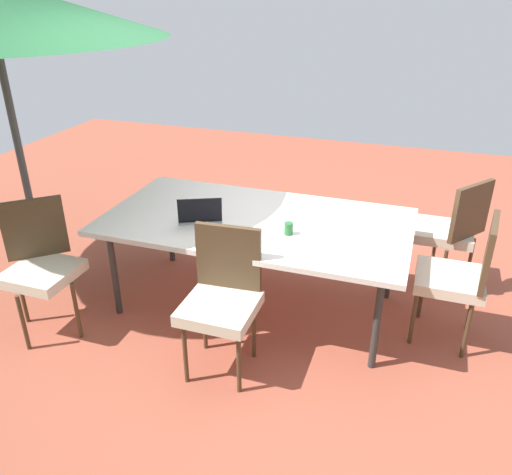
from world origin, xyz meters
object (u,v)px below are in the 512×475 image
Objects in this scene: chair_west at (460,274)px; chair_southwest at (451,228)px; chair_northeast at (40,262)px; laptop at (200,215)px; dining_table at (256,225)px; chair_north at (222,295)px; cup at (289,229)px.

chair_southwest is at bearing -168.53° from chair_west.
chair_west is (-0.06, 0.76, 0.00)m from chair_southwest.
laptop is (-1.00, -0.60, 0.26)m from chair_northeast.
chair_north is (-0.02, 0.75, -0.17)m from dining_table.
dining_table is 0.43m from laptop.
chair_northeast is 1.00× the size of chair_north.
dining_table is 1.64m from chair_southwest.
chair_north is at bearing -54.89° from chair_west.
laptop is at bearing 22.65° from dining_table.
laptop reaches higher than cup.
chair_north is (1.46, 0.79, 0.00)m from chair_west.
laptop is (0.38, 0.16, 0.09)m from dining_table.
chair_west is 2.99m from chair_northeast.
chair_north is at bearing -5.52° from chair_southwest.
chair_southwest is (-1.42, -0.80, -0.17)m from dining_table.
chair_southwest is 1.00× the size of chair_west.
dining_table is 0.77m from chair_north.
chair_north reaches higher than dining_table.
chair_northeast and chair_north have the same top height.
chair_north is (-1.41, -0.02, 0.00)m from chair_northeast.
chair_northeast is at bearing -24.32° from chair_southwest.
laptop reaches higher than dining_table.
chair_west is 1.66m from chair_north.
chair_northeast is (2.87, 0.80, 0.00)m from chair_west.
chair_southwest is 1.50m from cup.
laptop is at bearing -77.09° from chair_west.
dining_table is 1.50m from chair_west.
dining_table is 2.34× the size of chair_west.
chair_southwest is 1.00× the size of chair_northeast.
chair_northeast is at bearing 28.81° from dining_table.
chair_southwest is at bearing -12.69° from chair_northeast.
dining_table is at bearing 87.95° from chair_north.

